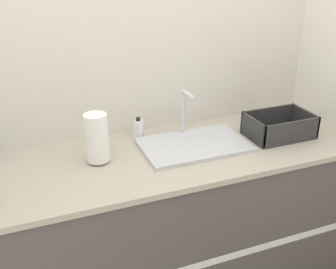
{
  "coord_description": "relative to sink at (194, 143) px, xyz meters",
  "views": [
    {
      "loc": [
        -0.52,
        -1.33,
        1.85
      ],
      "look_at": [
        0.11,
        0.3,
        1.04
      ],
      "focal_mm": 42.0,
      "sensor_mm": 36.0,
      "label": 1
    }
  ],
  "objects": [
    {
      "name": "counter_cabinet",
      "position": [
        -0.28,
        -0.02,
        -0.48
      ],
      "size": [
        2.31,
        0.68,
        0.92
      ],
      "color": "#514C47",
      "rests_on": "ground_plane"
    },
    {
      "name": "sink",
      "position": [
        0.0,
        0.0,
        0.0
      ],
      "size": [
        0.56,
        0.35,
        0.27
      ],
      "color": "silver",
      "rests_on": "counter_cabinet"
    },
    {
      "name": "wall_back",
      "position": [
        -0.28,
        0.33,
        0.36
      ],
      "size": [
        4.68,
        0.06,
        2.6
      ],
      "color": "beige",
      "rests_on": "ground_plane"
    },
    {
      "name": "dish_rack",
      "position": [
        0.49,
        -0.06,
        0.03
      ],
      "size": [
        0.35,
        0.23,
        0.13
      ],
      "color": "#2D2D2D",
      "rests_on": "counter_cabinet"
    },
    {
      "name": "soap_dispenser",
      "position": [
        -0.24,
        0.21,
        0.03
      ],
      "size": [
        0.05,
        0.05,
        0.12
      ],
      "color": "silver",
      "rests_on": "counter_cabinet"
    },
    {
      "name": "paper_towel_roll",
      "position": [
        -0.51,
        0.01,
        0.11
      ],
      "size": [
        0.11,
        0.11,
        0.25
      ],
      "color": "#4C4C51",
      "rests_on": "counter_cabinet"
    }
  ]
}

